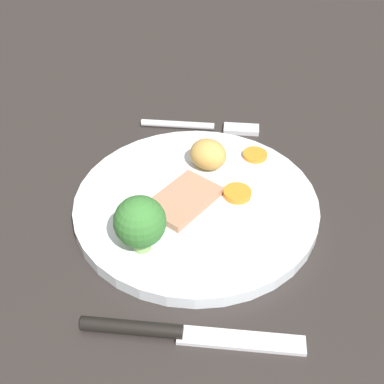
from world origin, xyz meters
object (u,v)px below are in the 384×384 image
at_px(carrot_coin_back, 255,155).
at_px(fork, 204,126).
at_px(knife, 172,332).
at_px(carrot_coin_front, 237,193).
at_px(meat_slice_main, 183,200).
at_px(broccoli_floret, 140,223).
at_px(dinner_plate, 192,204).
at_px(roast_potato_left, 208,154).

relative_size(carrot_coin_back, fork, 0.18).
xyz_separation_m(fork, knife, (0.31, -0.03, 0.00)).
relative_size(carrot_coin_front, fork, 0.19).
height_order(carrot_coin_front, knife, carrot_coin_front).
relative_size(meat_slice_main, broccoli_floret, 1.32).
distance_m(broccoli_floret, knife, 0.10).
height_order(broccoli_floret, fork, broccoli_floret).
xyz_separation_m(dinner_plate, knife, (0.15, -0.02, -0.00)).
xyz_separation_m(carrot_coin_front, fork, (-0.15, -0.03, -0.01)).
bearing_deg(fork, meat_slice_main, -92.85).
distance_m(dinner_plate, broccoli_floret, 0.09).
bearing_deg(carrot_coin_front, fork, -166.98).
distance_m(meat_slice_main, roast_potato_left, 0.07).
distance_m(roast_potato_left, knife, 0.21).
height_order(roast_potato_left, knife, roast_potato_left).
height_order(carrot_coin_back, broccoli_floret, broccoli_floret).
distance_m(dinner_plate, knife, 0.15).
relative_size(carrot_coin_back, broccoli_floret, 0.49).
xyz_separation_m(roast_potato_left, knife, (0.21, -0.03, -0.03)).
bearing_deg(carrot_coin_front, dinner_plate, -82.51).
relative_size(dinner_plate, roast_potato_left, 6.07).
xyz_separation_m(meat_slice_main, broccoli_floret, (0.06, -0.04, 0.03)).
bearing_deg(fork, dinner_plate, -89.78).
bearing_deg(meat_slice_main, knife, -2.33).
bearing_deg(meat_slice_main, dinner_plate, 119.28).
bearing_deg(meat_slice_main, carrot_coin_back, 134.74).
xyz_separation_m(meat_slice_main, fork, (-0.16, 0.02, -0.01)).
bearing_deg(broccoli_floret, meat_slice_main, 149.51).
xyz_separation_m(roast_potato_left, fork, (-0.10, -0.00, -0.03)).
height_order(dinner_plate, meat_slice_main, meat_slice_main).
xyz_separation_m(meat_slice_main, carrot_coin_back, (-0.08, 0.08, -0.00)).
xyz_separation_m(dinner_plate, carrot_coin_back, (-0.08, 0.07, 0.01)).
height_order(dinner_plate, knife, dinner_plate).
height_order(dinner_plate, fork, dinner_plate).
distance_m(carrot_coin_back, broccoli_floret, 0.19).
bearing_deg(dinner_plate, carrot_coin_front, 97.49).
xyz_separation_m(dinner_plate, fork, (-0.15, 0.01, -0.00)).
bearing_deg(broccoli_floret, dinner_plate, 145.89).
relative_size(dinner_plate, carrot_coin_front, 8.68).
bearing_deg(knife, dinner_plate, 89.64).
height_order(meat_slice_main, roast_potato_left, roast_potato_left).
distance_m(roast_potato_left, fork, 0.10).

